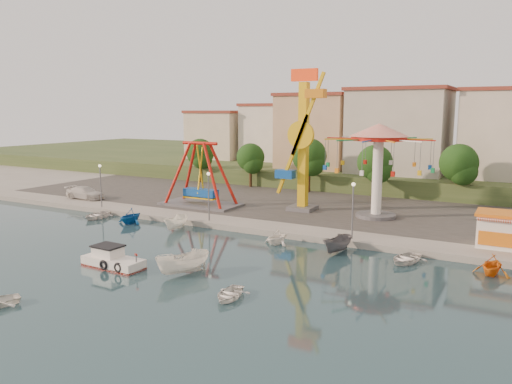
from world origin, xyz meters
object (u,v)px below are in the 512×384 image
Objects in this scene: pirate_ship_ride at (200,175)px; skiff at (183,263)px; wave_swinger at (378,149)px; van at (85,193)px; rowboat_a at (229,294)px; kamikaze_tower at (304,144)px; cabin_motorboat at (112,261)px.

skiff is at bearing -57.96° from pirate_ship_ride.
pirate_ship_ride is 0.86× the size of wave_swinger.
pirate_ship_ride is at bearing 145.93° from skiff.
van is (-37.56, -7.28, -6.77)m from wave_swinger.
rowboat_a is (18.93, -23.65, -4.07)m from pirate_ship_ride.
kamikaze_tower is 28.79m from rowboat_a.
kamikaze_tower is 3.08× the size of cabin_motorboat.
van is at bearing -166.81° from kamikaze_tower.
cabin_motorboat is at bearing -144.45° from skiff.
pirate_ship_ride is 23.85m from cabin_motorboat.
pirate_ship_ride is 17.07m from van.
cabin_motorboat is at bearing -101.93° from kamikaze_tower.
wave_swinger is at bearing 3.27° from kamikaze_tower.
kamikaze_tower reaches higher than wave_swinger.
kamikaze_tower is 3.61× the size of skiff.
rowboat_a is (-2.22, -27.33, -7.87)m from wave_swinger.
kamikaze_tower is 5.31× the size of rowboat_a.
kamikaze_tower is 1.42× the size of wave_swinger.
kamikaze_tower is 30.60m from van.
pirate_ship_ride reaches higher than van.
pirate_ship_ride is 3.22× the size of rowboat_a.
rowboat_a is at bearing -51.33° from pirate_ship_ride.
wave_swinger reaches higher than van.
pirate_ship_ride reaches higher than rowboat_a.
wave_swinger is (8.60, 0.49, -0.38)m from kamikaze_tower.
kamikaze_tower reaches higher than pirate_ship_ride.
pirate_ship_ride is 2.19× the size of skiff.
wave_swinger is 3.73× the size of rowboat_a.
wave_swinger is 30.60m from cabin_motorboat.
van is (-16.42, -3.60, -2.97)m from pirate_ship_ride.
skiff is (0.69, -24.34, -7.69)m from kamikaze_tower.
wave_swinger reaches higher than skiff.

